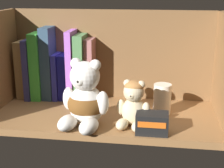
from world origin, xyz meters
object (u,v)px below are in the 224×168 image
at_px(book_6, 74,64).
at_px(teddy_bear_larger, 85,100).
at_px(book_1, 33,67).
at_px(book_8, 91,69).
at_px(book_4, 59,75).
at_px(book_0, 25,68).
at_px(book_7, 82,66).
at_px(book_2, 40,65).
at_px(book_3, 50,62).
at_px(teddy_bear_smaller, 133,105).
at_px(small_product_box, 152,123).
at_px(pillar_candle, 162,99).
at_px(book_5, 66,75).

distance_m(book_6, teddy_bear_larger, 0.24).
distance_m(book_1, book_8, 0.20).
bearing_deg(book_4, book_6, 0.00).
distance_m(book_1, book_6, 0.14).
relative_size(book_0, book_7, 0.88).
xyz_separation_m(book_0, book_2, (0.05, 0.00, 0.01)).
bearing_deg(book_3, book_7, 0.00).
xyz_separation_m(teddy_bear_smaller, small_product_box, (0.05, -0.04, -0.03)).
relative_size(book_0, pillar_candle, 2.14).
xyz_separation_m(book_5, book_7, (0.05, 0.00, 0.03)).
distance_m(book_5, pillar_candle, 0.34).
height_order(pillar_candle, small_product_box, pillar_candle).
distance_m(book_8, teddy_bear_smaller, 0.26).
bearing_deg(teddy_bear_smaller, book_1, 149.85).
relative_size(book_1, book_7, 0.92).
xyz_separation_m(book_1, book_3, (0.06, 0.00, 0.02)).
bearing_deg(book_0, small_product_box, -29.47).
bearing_deg(pillar_candle, teddy_bear_smaller, -126.33).
bearing_deg(small_product_box, book_7, 134.17).
bearing_deg(book_5, book_8, 0.00).
relative_size(book_1, book_2, 0.91).
bearing_deg(teddy_bear_larger, pillar_candle, 30.26).
relative_size(book_3, teddy_bear_larger, 1.30).
distance_m(book_6, pillar_candle, 0.32).
bearing_deg(book_6, small_product_box, -42.73).
xyz_separation_m(book_0, book_3, (0.09, 0.00, 0.02)).
bearing_deg(pillar_candle, book_5, 162.03).
bearing_deg(book_4, book_0, 180.00).
distance_m(book_8, teddy_bear_larger, 0.23).
distance_m(teddy_bear_smaller, pillar_candle, 0.13).
bearing_deg(book_8, teddy_bear_smaller, -52.94).
bearing_deg(small_product_box, teddy_bear_larger, 172.42).
bearing_deg(book_6, book_4, 180.00).
xyz_separation_m(book_3, book_4, (0.03, 0.00, -0.04)).
bearing_deg(book_1, book_0, 180.00).
bearing_deg(book_4, small_product_box, -37.60).
xyz_separation_m(teddy_bear_larger, pillar_candle, (0.20, 0.12, -0.03)).
relative_size(book_6, teddy_bear_smaller, 1.80).
xyz_separation_m(book_0, small_product_box, (0.44, -0.25, -0.07)).
distance_m(book_1, pillar_candle, 0.45).
bearing_deg(book_6, book_3, 180.00).
bearing_deg(pillar_candle, small_product_box, -99.92).
xyz_separation_m(book_0, teddy_bear_larger, (0.26, -0.22, -0.02)).
distance_m(book_0, book_8, 0.23).
xyz_separation_m(book_2, teddy_bear_smaller, (0.33, -0.21, -0.05)).
bearing_deg(book_1, small_product_box, -31.01).
height_order(book_0, pillar_candle, book_0).
bearing_deg(book_5, small_product_box, -39.96).
distance_m(book_5, book_8, 0.09).
height_order(book_4, teddy_bear_larger, teddy_bear_larger).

